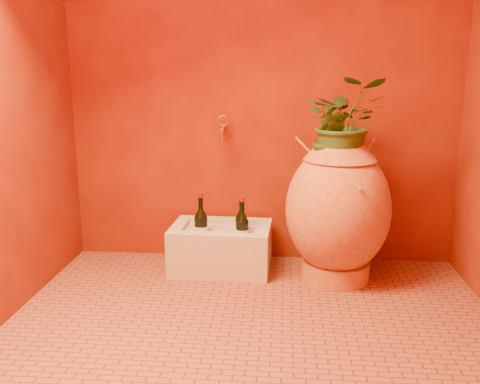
# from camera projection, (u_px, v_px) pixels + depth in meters

# --- Properties ---
(floor) EXTENTS (2.50, 2.50, 0.00)m
(floor) POSITION_uv_depth(u_px,v_px,m) (251.00, 326.00, 2.68)
(floor) COLOR brown
(floor) RESTS_ON ground
(wall_back) EXTENTS (2.50, 0.02, 2.50)m
(wall_back) POSITION_uv_depth(u_px,v_px,m) (262.00, 69.00, 3.36)
(wall_back) COLOR #621205
(wall_back) RESTS_ON ground
(amphora) EXTENTS (0.81, 0.81, 0.89)m
(amphora) POSITION_uv_depth(u_px,v_px,m) (338.00, 209.00, 3.17)
(amphora) COLOR #C47A37
(amphora) RESTS_ON floor
(stone_basin) EXTENTS (0.63, 0.44, 0.29)m
(stone_basin) POSITION_uv_depth(u_px,v_px,m) (221.00, 248.00, 3.40)
(stone_basin) COLOR #BEB69E
(stone_basin) RESTS_ON floor
(wine_bottle_a) EXTENTS (0.09, 0.09, 0.35)m
(wine_bottle_a) POSITION_uv_depth(u_px,v_px,m) (201.00, 229.00, 3.32)
(wine_bottle_a) COLOR black
(wine_bottle_a) RESTS_ON stone_basin
(wine_bottle_b) EXTENTS (0.08, 0.08, 0.32)m
(wine_bottle_b) POSITION_uv_depth(u_px,v_px,m) (241.00, 228.00, 3.36)
(wine_bottle_b) COLOR black
(wine_bottle_b) RESTS_ON stone_basin
(wine_bottle_c) EXTENTS (0.08, 0.08, 0.33)m
(wine_bottle_c) POSITION_uv_depth(u_px,v_px,m) (242.00, 232.00, 3.28)
(wine_bottle_c) COLOR black
(wine_bottle_c) RESTS_ON stone_basin
(wall_tap) EXTENTS (0.07, 0.16, 0.17)m
(wall_tap) POSITION_uv_depth(u_px,v_px,m) (223.00, 128.00, 3.38)
(wall_tap) COLOR #AF7128
(wall_tap) RESTS_ON wall_back
(plant_main) EXTENTS (0.47, 0.41, 0.51)m
(plant_main) POSITION_uv_depth(u_px,v_px,m) (345.00, 122.00, 3.05)
(plant_main) COLOR #274D1B
(plant_main) RESTS_ON amphora
(plant_side) EXTENTS (0.23, 0.22, 0.34)m
(plant_side) POSITION_uv_depth(u_px,v_px,m) (329.00, 140.00, 3.04)
(plant_side) COLOR #274D1B
(plant_side) RESTS_ON amphora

